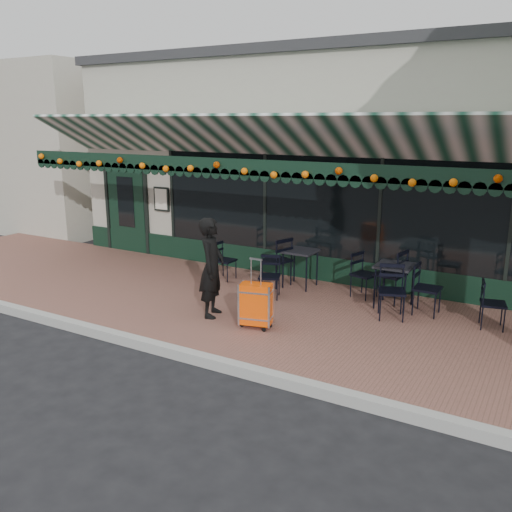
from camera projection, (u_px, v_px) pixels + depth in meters
The scene contains 17 objects.
ground at pixel (190, 358), 7.63m from camera, with size 80.00×80.00×0.00m, color black.
sidewalk at pixel (260, 311), 9.29m from camera, with size 18.00×4.00×0.15m, color brown.
curb at pixel (187, 355), 7.54m from camera, with size 18.00×0.16×0.15m, color #9E9E99.
restaurant_building at pixel (374, 160), 13.65m from camera, with size 12.00×9.60×4.50m.
neighbor_building_left at pixel (35, 143), 20.05m from camera, with size 12.00×8.00×4.80m, color #ABA896.
woman at pixel (212, 268), 8.68m from camera, with size 0.59×0.39×1.62m, color black.
suitcase at pixel (256, 305), 8.28m from camera, with size 0.53×0.37×1.09m.
cafe_table_a at pixel (395, 269), 9.12m from camera, with size 0.61×0.61×0.75m.
cafe_table_b at pixel (300, 254), 10.24m from camera, with size 0.58×0.58×0.72m.
chair_a_left at pixel (390, 275), 9.46m from camera, with size 0.48×0.48×0.96m, color black, non-canonical shape.
chair_a_right at pixel (427, 289), 8.83m from camera, with size 0.43×0.43×0.86m, color black, non-canonical shape.
chair_a_front at pixel (392, 292), 8.65m from camera, with size 0.44×0.44×0.88m, color black, non-canonical shape.
chair_a_extra at pixel (493, 304), 8.25m from camera, with size 0.38×0.38×0.76m, color black, non-canonical shape.
chair_b_left at pixel (277, 261), 10.39m from camera, with size 0.48×0.48×0.96m, color black, non-canonical shape.
chair_b_right at pixel (365, 275), 9.70m from camera, with size 0.41×0.41×0.82m, color black, non-canonical shape.
chair_b_front at pixel (269, 277), 9.67m from camera, with size 0.39×0.39×0.77m, color black, non-canonical shape.
chair_solo at pixel (225, 261), 10.78m from camera, with size 0.38×0.38×0.76m, color black, non-canonical shape.
Camera 1 is at (4.32, -5.64, 3.27)m, focal length 38.00 mm.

